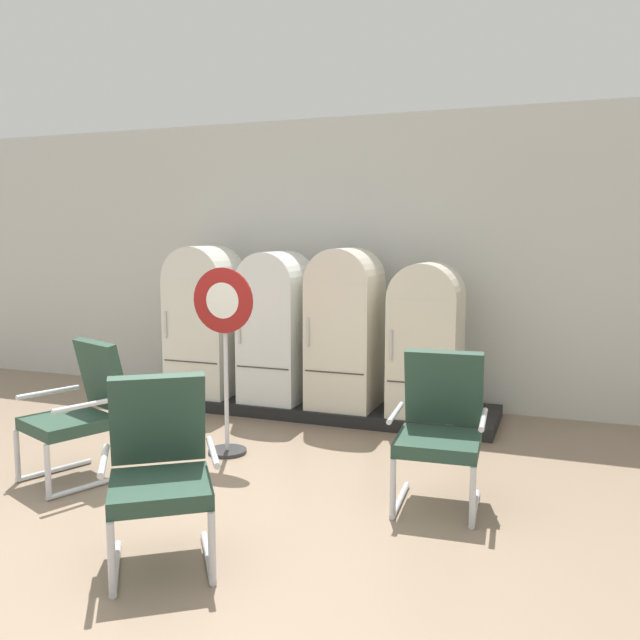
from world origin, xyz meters
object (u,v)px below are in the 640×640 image
armchair_left (81,406)px  armchair_center (159,463)px  armchair_right (440,423)px  refrigerator_2 (345,323)px  refrigerator_0 (205,316)px  sign_stand (225,356)px  refrigerator_3 (426,335)px  refrigerator_1 (276,321)px

armchair_left → armchair_center: same height
armchair_right → armchair_center: size_ratio=1.00×
armchair_right → armchair_center: bearing=-134.5°
armchair_left → armchair_right: size_ratio=1.00×
refrigerator_2 → armchair_center: size_ratio=1.53×
armchair_left → refrigerator_0: bearing=96.3°
armchair_center → sign_stand: (-0.52, 1.72, 0.28)m
armchair_right → armchair_center: 1.88m
refrigerator_2 → armchair_center: 3.16m
refrigerator_2 → sign_stand: size_ratio=1.01×
armchair_left → armchair_center: 1.53m
refrigerator_3 → armchair_left: (-2.13, -2.24, -0.33)m
refrigerator_2 → armchair_right: 2.24m
refrigerator_3 → refrigerator_0: bearing=179.6°
sign_stand → refrigerator_2: bearing=68.1°
refrigerator_0 → refrigerator_2: refrigerator_0 is taller
armchair_center → sign_stand: size_ratio=0.66×
refrigerator_0 → sign_stand: size_ratio=1.02×
refrigerator_3 → sign_stand: refrigerator_3 is taller
refrigerator_1 → refrigerator_2: refrigerator_2 is taller
armchair_right → sign_stand: 1.90m
refrigerator_1 → armchair_center: refrigerator_1 is taller
refrigerator_2 → armchair_right: bearing=-54.7°
refrigerator_3 → armchair_center: 3.24m
refrigerator_0 → armchair_left: size_ratio=1.54×
refrigerator_0 → sign_stand: (1.00, -1.40, -0.13)m
refrigerator_3 → armchair_right: size_ratio=1.41×
refrigerator_1 → armchair_center: size_ratio=1.49×
refrigerator_1 → refrigerator_3: size_ratio=1.06×
sign_stand → armchair_center: bearing=-73.2°
refrigerator_1 → armchair_left: size_ratio=1.49×
refrigerator_1 → refrigerator_2: size_ratio=0.97×
refrigerator_1 → sign_stand: refrigerator_1 is taller
armchair_center → refrigerator_0: bearing=115.9°
armchair_left → sign_stand: sign_stand is taller
armchair_right → armchair_left: bearing=-169.5°
refrigerator_1 → sign_stand: 1.45m
armchair_center → refrigerator_1: bearing=102.5°
refrigerator_1 → armchair_center: 3.25m
refrigerator_1 → armchair_right: refrigerator_1 is taller
refrigerator_3 → armchair_left: refrigerator_3 is taller
refrigerator_2 → refrigerator_3: (0.81, -0.03, -0.07)m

